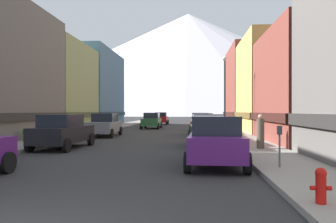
{
  "coord_description": "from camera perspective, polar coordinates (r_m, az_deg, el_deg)",
  "views": [
    {
      "loc": [
        2.95,
        -4.1,
        1.95
      ],
      "look_at": [
        0.42,
        30.47,
        1.91
      ],
      "focal_mm": 35.17,
      "sensor_mm": 36.0,
      "label": 1
    }
  ],
  "objects": [
    {
      "name": "car_driving_1",
      "position": [
        48.33,
        -1.22,
        -1.19
      ],
      "size": [
        2.06,
        4.4,
        1.78
      ],
      "color": "#9E1111",
      "rests_on": "ground"
    },
    {
      "name": "pedestrian_0",
      "position": [
        16.54,
        15.73,
        -3.56
      ],
      "size": [
        0.36,
        0.36,
        1.65
      ],
      "color": "brown",
      "rests_on": "sidewalk_right"
    },
    {
      "name": "car_right_0",
      "position": [
        11.97,
        8.28,
        -4.98
      ],
      "size": [
        2.24,
        4.48,
        1.78
      ],
      "color": "#591E72",
      "rests_on": "ground"
    },
    {
      "name": "potted_plant_0",
      "position": [
        21.58,
        -23.33,
        -3.73
      ],
      "size": [
        0.52,
        0.52,
        0.78
      ],
      "color": "gray",
      "rests_on": "sidewalk_left"
    },
    {
      "name": "car_driving_0",
      "position": [
        37.1,
        -2.86,
        -1.56
      ],
      "size": [
        2.06,
        4.4,
        1.78
      ],
      "color": "#265933",
      "rests_on": "ground"
    },
    {
      "name": "mountain_backdrop",
      "position": [
        266.85,
        3.55,
        8.27
      ],
      "size": [
        298.88,
        298.88,
        80.1
      ],
      "primitive_type": "cone",
      "color": "silver",
      "rests_on": "ground"
    },
    {
      "name": "storefront_right_2",
      "position": [
        31.66,
        21.78,
        4.0
      ],
      "size": [
        10.29,
        9.28,
        8.57
      ],
      "color": "#D8B259",
      "rests_on": "ground"
    },
    {
      "name": "storefront_right_3",
      "position": [
        42.37,
        16.73,
        3.69
      ],
      "size": [
        9.57,
        12.08,
        9.6
      ],
      "color": "brown",
      "rests_on": "ground"
    },
    {
      "name": "car_right_3",
      "position": [
        34.12,
        5.62,
        -1.71
      ],
      "size": [
        2.21,
        4.47,
        1.78
      ],
      "color": "silver",
      "rests_on": "ground"
    },
    {
      "name": "fire_hydrant_near",
      "position": [
        7.2,
        24.97,
        -11.37
      ],
      "size": [
        0.4,
        0.22,
        0.7
      ],
      "color": "red",
      "rests_on": "sidewalk_right"
    },
    {
      "name": "car_left_2",
      "position": [
        25.88,
        -10.94,
        -2.27
      ],
      "size": [
        2.14,
        4.44,
        1.78
      ],
      "color": "slate",
      "rests_on": "ground"
    },
    {
      "name": "sidewalk_left",
      "position": [
        40.21,
        -9.05,
        -2.61
      ],
      "size": [
        2.5,
        100.0,
        0.15
      ],
      "primitive_type": "cube",
      "color": "gray",
      "rests_on": "ground"
    },
    {
      "name": "car_left_1",
      "position": [
        18.06,
        -17.8,
        -3.28
      ],
      "size": [
        2.24,
        4.48,
        1.78
      ],
      "color": "black",
      "rests_on": "ground"
    },
    {
      "name": "car_right_2",
      "position": [
        27.1,
        5.99,
        -2.16
      ],
      "size": [
        2.17,
        4.45,
        1.78
      ],
      "color": "#9E1111",
      "rests_on": "ground"
    },
    {
      "name": "parking_meter_near",
      "position": [
        11.17,
        18.77,
        -4.76
      ],
      "size": [
        0.14,
        0.1,
        1.33
      ],
      "color": "#595960",
      "rests_on": "sidewalk_right"
    },
    {
      "name": "car_right_1",
      "position": [
        18.4,
        6.85,
        -3.22
      ],
      "size": [
        2.2,
        4.46,
        1.78
      ],
      "color": "#265933",
      "rests_on": "ground"
    },
    {
      "name": "storefront_left_2",
      "position": [
        34.39,
        -19.82,
        3.69
      ],
      "size": [
        7.32,
        9.62,
        8.57
      ],
      "color": "#8C9966",
      "rests_on": "ground"
    },
    {
      "name": "storefront_left_3",
      "position": [
        45.81,
        -14.2,
        3.65
      ],
      "size": [
        8.25,
        13.36,
        9.97
      ],
      "color": "slate",
      "rests_on": "ground"
    },
    {
      "name": "sidewalk_right",
      "position": [
        39.28,
        9.01,
        -2.68
      ],
      "size": [
        2.5,
        100.0,
        0.15
      ],
      "primitive_type": "cube",
      "color": "gray",
      "rests_on": "ground"
    },
    {
      "name": "streetlamp_right",
      "position": [
        24.58,
        9.81,
        4.81
      ],
      "size": [
        0.36,
        0.36,
        5.86
      ],
      "color": "black",
      "rests_on": "sidewalk_right"
    }
  ]
}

